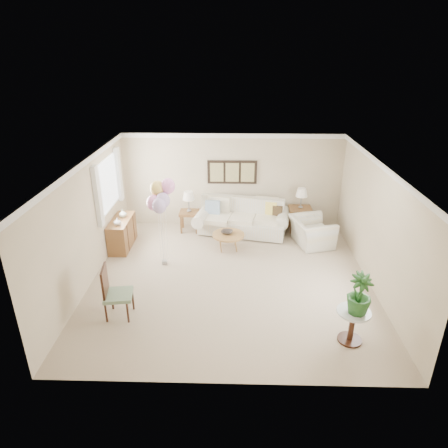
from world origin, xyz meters
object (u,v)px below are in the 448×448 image
accent_chair (114,291)px  armchair (312,232)px  coffee_table (228,235)px  balloon_cluster (160,197)px  sofa (243,220)px

accent_chair → armchair: bearing=36.7°
coffee_table → accent_chair: size_ratio=0.78×
balloon_cluster → armchair: bearing=17.9°
sofa → coffee_table: size_ratio=3.37×
accent_chair → balloon_cluster: balloon_cluster is taller
sofa → armchair: sofa is taller
sofa → balloon_cluster: 2.92m
sofa → coffee_table: 1.07m
sofa → accent_chair: size_ratio=2.63×
sofa → coffee_table: bearing=-110.4°
sofa → accent_chair: 4.52m
armchair → balloon_cluster: (-3.60, -1.17, 1.33)m
accent_chair → sofa: bearing=57.3°
coffee_table → accent_chair: accent_chair is taller
coffee_table → armchair: bearing=8.8°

